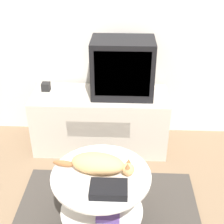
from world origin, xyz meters
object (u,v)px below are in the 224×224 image
object	(u,v)px
speaker	(46,87)
cat	(99,164)
tv	(123,68)
dvd_box	(109,189)

from	to	relation	value
speaker	cat	world-z (taller)	speaker
speaker	tv	bearing A→B (deg)	-3.50
speaker	cat	xyz separation A→B (m)	(0.62, -1.09, -0.06)
tv	dvd_box	bearing A→B (deg)	-93.03
tv	cat	world-z (taller)	tv
tv	speaker	distance (m)	0.79
cat	speaker	bearing A→B (deg)	127.14
tv	cat	bearing A→B (deg)	-97.84
dvd_box	cat	bearing A→B (deg)	110.74
tv	speaker	xyz separation A→B (m)	(-0.76, 0.05, -0.23)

